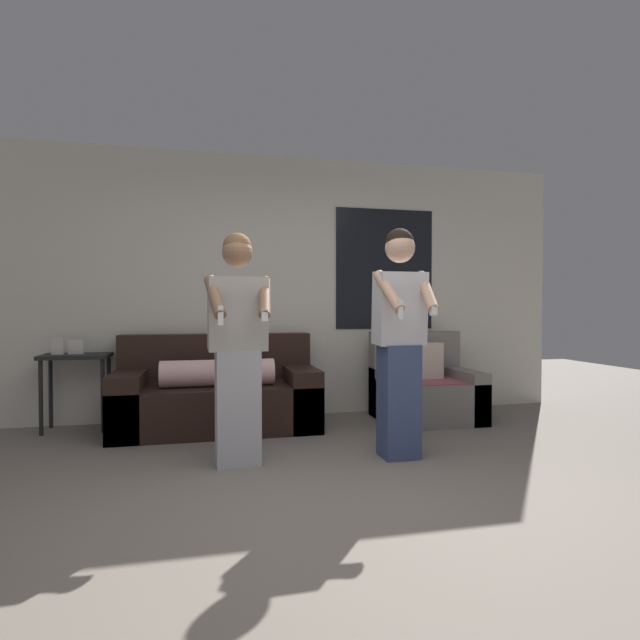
{
  "coord_description": "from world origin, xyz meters",
  "views": [
    {
      "loc": [
        -0.69,
        -2.53,
        1.12
      ],
      "look_at": [
        0.12,
        1.04,
        1.04
      ],
      "focal_mm": 28.0,
      "sensor_mm": 36.0,
      "label": 1
    }
  ],
  "objects": [
    {
      "name": "ground_plane",
      "position": [
        0.0,
        0.0,
        0.0
      ],
      "size": [
        14.0,
        14.0,
        0.0
      ],
      "primitive_type": "plane",
      "color": "slate"
    },
    {
      "name": "wall_back",
      "position": [
        0.02,
        2.66,
        1.35
      ],
      "size": [
        6.35,
        0.07,
        2.7
      ],
      "color": "beige",
      "rests_on": "ground_plane"
    },
    {
      "name": "couch",
      "position": [
        -0.6,
        2.2,
        0.31
      ],
      "size": [
        1.83,
        0.85,
        0.87
      ],
      "color": "black",
      "rests_on": "ground_plane"
    },
    {
      "name": "armchair",
      "position": [
        1.45,
        2.12,
        0.3
      ],
      "size": [
        0.95,
        0.81,
        0.88
      ],
      "color": "slate",
      "rests_on": "ground_plane"
    },
    {
      "name": "side_table",
      "position": [
        -1.87,
        2.42,
        0.58
      ],
      "size": [
        0.59,
        0.36,
        0.85
      ],
      "color": "black",
      "rests_on": "ground_plane"
    },
    {
      "name": "person_left",
      "position": [
        -0.48,
        1.08,
        0.84
      ],
      "size": [
        0.48,
        0.48,
        1.66
      ],
      "color": "#B2B2B7",
      "rests_on": "ground_plane"
    },
    {
      "name": "person_right",
      "position": [
        0.71,
        0.97,
        0.9
      ],
      "size": [
        0.43,
        0.47,
        1.72
      ],
      "color": "#384770",
      "rests_on": "ground_plane"
    }
  ]
}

